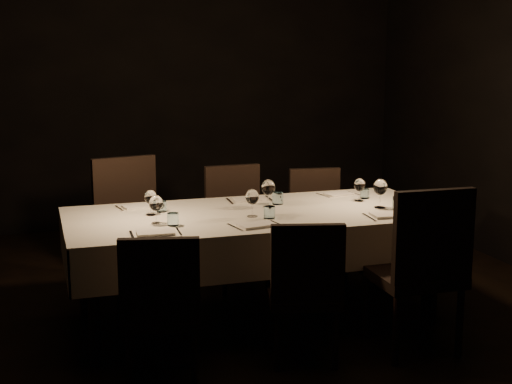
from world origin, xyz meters
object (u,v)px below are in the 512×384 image
object	(u,v)px
chair_near_left	(161,303)
chair_near_right	(421,264)
chair_far_left	(131,221)
chair_far_right	(317,217)
dining_table	(256,223)
chair_near_center	(305,285)
chair_far_center	(237,220)

from	to	relation	value
chair_near_left	chair_near_right	distance (m)	1.57
chair_far_left	chair_far_right	world-z (taller)	chair_far_left
dining_table	chair_near_center	size ratio (longest dim) A/B	2.88
dining_table	chair_far_left	world-z (taller)	chair_far_left
chair_near_center	chair_far_left	bearing A→B (deg)	-49.55
dining_table	chair_near_left	size ratio (longest dim) A/B	2.87
chair_near_left	chair_near_right	bearing A→B (deg)	-167.61
chair_near_center	chair_far_right	xyz separation A→B (m)	(0.72, 1.57, 0.00)
dining_table	chair_near_center	distance (m)	0.79
chair_near_left	chair_far_center	bearing A→B (deg)	-105.74
dining_table	chair_far_right	distance (m)	1.14
chair_near_left	chair_far_left	bearing A→B (deg)	-79.58
chair_far_center	chair_far_right	xyz separation A→B (m)	(0.68, -0.02, -0.03)
dining_table	chair_near_center	xyz separation A→B (m)	(0.06, -0.76, -0.20)
chair_near_left	chair_far_left	distance (m)	1.66
dining_table	chair_near_left	xyz separation A→B (m)	(-0.79, -0.82, -0.20)
dining_table	chair_far_center	bearing A→B (deg)	83.07
chair_near_right	chair_far_center	bearing A→B (deg)	-66.65
chair_near_left	chair_far_left	world-z (taller)	chair_far_left
chair_near_right	chair_far_right	bearing A→B (deg)	-88.91
chair_near_right	chair_far_right	size ratio (longest dim) A/B	1.19
chair_near_right	chair_far_right	distance (m)	1.64
chair_far_left	chair_far_center	xyz separation A→B (m)	(0.83, -0.00, -0.05)
chair_far_left	chair_far_center	distance (m)	0.83
chair_far_right	dining_table	bearing A→B (deg)	-126.75
chair_far_left	chair_near_center	bearing A→B (deg)	-75.84
dining_table	chair_far_left	distance (m)	1.11
chair_near_right	chair_far_center	world-z (taller)	chair_near_right
chair_far_center	dining_table	bearing A→B (deg)	-98.88
chair_near_left	chair_near_center	bearing A→B (deg)	-163.37
chair_far_center	chair_far_left	bearing A→B (deg)	177.97
chair_near_left	chair_far_center	xyz separation A→B (m)	(0.89, 1.65, 0.03)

